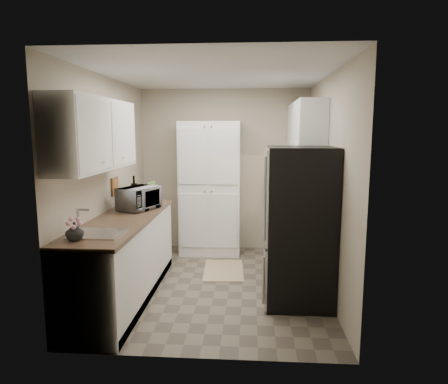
% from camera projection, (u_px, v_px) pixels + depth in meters
% --- Properties ---
extents(ground, '(3.20, 3.20, 0.00)m').
position_uv_depth(ground, '(216.00, 285.00, 4.88)').
color(ground, '#665B4C').
rests_on(ground, ground).
extents(room_shell, '(2.64, 3.24, 2.52)m').
position_uv_depth(room_shell, '(214.00, 152.00, 4.62)').
color(room_shell, '#B8AB94').
rests_on(room_shell, ground).
extents(pantry_cabinet, '(0.90, 0.55, 2.00)m').
position_uv_depth(pantry_cabinet, '(210.00, 188.00, 6.04)').
color(pantry_cabinet, white).
rests_on(pantry_cabinet, ground).
extents(base_cabinet_left, '(0.60, 2.30, 0.88)m').
position_uv_depth(base_cabinet_left, '(124.00, 260.00, 4.46)').
color(base_cabinet_left, white).
rests_on(base_cabinet_left, ground).
extents(countertop_left, '(0.63, 2.33, 0.04)m').
position_uv_depth(countertop_left, '(123.00, 219.00, 4.39)').
color(countertop_left, brown).
rests_on(countertop_left, base_cabinet_left).
extents(base_cabinet_right, '(0.60, 0.80, 0.88)m').
position_uv_depth(base_cabinet_right, '(289.00, 228.00, 5.92)').
color(base_cabinet_right, white).
rests_on(base_cabinet_right, ground).
extents(countertop_right, '(0.63, 0.83, 0.04)m').
position_uv_depth(countertop_right, '(290.00, 197.00, 5.85)').
color(countertop_right, brown).
rests_on(countertop_right, base_cabinet_right).
extents(electric_range, '(0.71, 0.78, 1.13)m').
position_uv_depth(electric_range, '(294.00, 240.00, 5.13)').
color(electric_range, '#B7B7BC').
rests_on(electric_range, ground).
extents(refrigerator, '(0.70, 0.72, 1.70)m').
position_uv_depth(refrigerator, '(299.00, 226.00, 4.28)').
color(refrigerator, '#B7B7BC').
rests_on(refrigerator, ground).
extents(microwave, '(0.50, 0.58, 0.27)m').
position_uv_depth(microwave, '(139.00, 198.00, 4.82)').
color(microwave, '#B5B6BA').
rests_on(microwave, countertop_left).
extents(wine_bottle, '(0.08, 0.08, 0.33)m').
position_uv_depth(wine_bottle, '(134.00, 191.00, 5.23)').
color(wine_bottle, black).
rests_on(wine_bottle, countertop_left).
extents(flower_vase, '(0.16, 0.16, 0.16)m').
position_uv_depth(flower_vase, '(75.00, 231.00, 3.46)').
color(flower_vase, silver).
rests_on(flower_vase, countertop_left).
extents(cutting_board, '(0.07, 0.22, 0.27)m').
position_uv_depth(cutting_board, '(152.00, 192.00, 5.32)').
color(cutting_board, '#5A923E').
rests_on(cutting_board, countertop_left).
extents(toaster_oven, '(0.35, 0.44, 0.25)m').
position_uv_depth(toaster_oven, '(286.00, 186.00, 5.95)').
color(toaster_oven, '#B0AFB4').
rests_on(toaster_oven, countertop_right).
extents(fruit_basket, '(0.27, 0.27, 0.10)m').
position_uv_depth(fruit_basket, '(286.00, 175.00, 5.90)').
color(fruit_basket, orange).
rests_on(fruit_basket, toaster_oven).
extents(kitchen_mat, '(0.57, 0.86, 0.01)m').
position_uv_depth(kitchen_mat, '(224.00, 270.00, 5.37)').
color(kitchen_mat, tan).
rests_on(kitchen_mat, ground).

